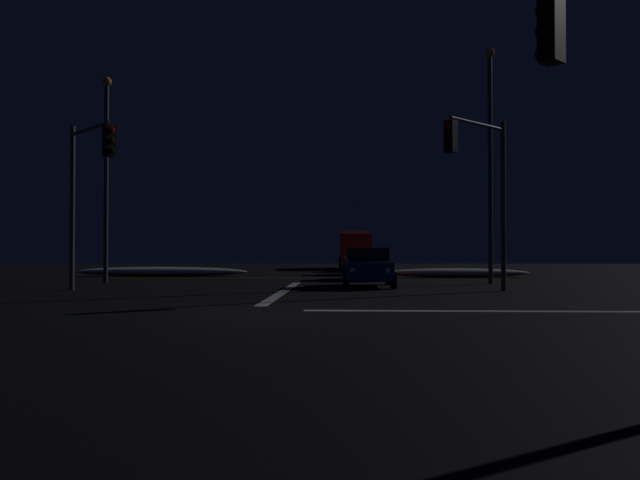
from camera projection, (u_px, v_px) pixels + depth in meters
ground at (254, 312)px, 15.54m from camera, size 120.00×120.00×0.10m
stop_line_north at (284, 291)px, 23.00m from camera, size 0.35×12.72×0.01m
centre_line_ns at (304, 278)px, 34.59m from camera, size 22.00×0.15×0.01m
crosswalk_bar_east at (572, 311)px, 15.24m from camera, size 12.72×0.40×0.01m
snow_bank_left_curb at (161, 272)px, 36.66m from camera, size 9.85×1.50×0.54m
snow_bank_right_curb at (457, 273)px, 35.21m from camera, size 7.87×1.50×0.50m
sedan_blue at (368, 267)px, 26.02m from camera, size 2.02×4.33×1.57m
sedan_red at (370, 264)px, 32.68m from camera, size 2.02×4.33×1.57m
sedan_gray at (359, 262)px, 39.35m from camera, size 2.02×4.33×1.57m
sedan_white at (362, 260)px, 45.75m from camera, size 2.02×4.33×1.57m
box_truck at (355, 248)px, 53.44m from camera, size 2.68×8.28×3.08m
traffic_signal_ne at (482, 172)px, 22.24m from camera, size 2.54×2.54×6.10m
traffic_signal_nw at (87, 175)px, 22.81m from camera, size 2.50×2.50×6.04m
streetlamp_right_near at (490, 149)px, 28.36m from camera, size 0.44×0.44×10.40m
streetlamp_left_near at (106, 164)px, 29.03m from camera, size 0.44×0.44×9.32m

